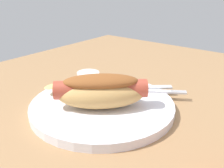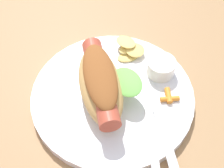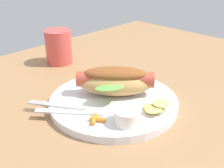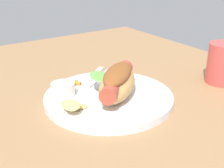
% 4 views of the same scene
% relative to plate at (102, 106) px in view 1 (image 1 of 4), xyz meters
% --- Properties ---
extents(ground_plane, '(1.20, 0.90, 0.02)m').
position_rel_plate_xyz_m(ground_plane, '(0.04, 0.01, -0.02)').
color(ground_plane, '#9E754C').
extents(plate, '(0.27, 0.27, 0.02)m').
position_rel_plate_xyz_m(plate, '(0.00, 0.00, 0.00)').
color(plate, white).
rests_on(plate, ground_plane).
extents(hot_dog, '(0.15, 0.16, 0.06)m').
position_rel_plate_xyz_m(hot_dog, '(0.02, 0.01, 0.04)').
color(hot_dog, tan).
rests_on(hot_dog, plate).
extents(sauce_ramekin, '(0.05, 0.05, 0.03)m').
position_rel_plate_xyz_m(sauce_ramekin, '(-0.05, -0.08, 0.02)').
color(sauce_ramekin, white).
rests_on(sauce_ramekin, plate).
extents(fork, '(0.09, 0.14, 0.00)m').
position_rel_plate_xyz_m(fork, '(-0.09, 0.04, 0.01)').
color(fork, silver).
rests_on(fork, plate).
extents(knife, '(0.10, 0.11, 0.00)m').
position_rel_plate_xyz_m(knife, '(-0.10, 0.02, 0.01)').
color(knife, silver).
rests_on(knife, plate).
extents(chips_pile, '(0.07, 0.06, 0.02)m').
position_rel_plate_xyz_m(chips_pile, '(0.02, -0.10, 0.02)').
color(chips_pile, '#E7C86A').
rests_on(chips_pile, plate).
extents(carrot_garnish, '(0.03, 0.03, 0.01)m').
position_rel_plate_xyz_m(carrot_garnish, '(-0.09, -0.04, 0.01)').
color(carrot_garnish, orange).
rests_on(carrot_garnish, plate).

